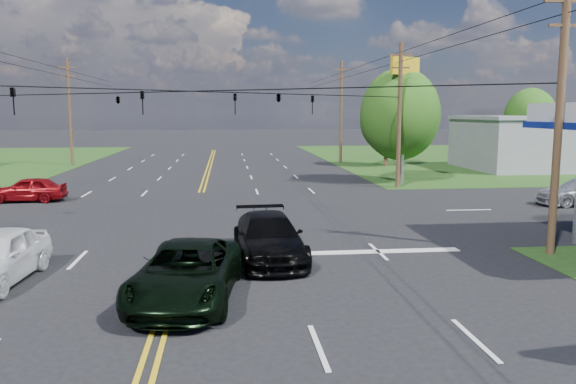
{
  "coord_description": "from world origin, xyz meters",
  "views": [
    {
      "loc": [
        1.59,
        -15.3,
        5.0
      ],
      "look_at": [
        3.95,
        6.0,
        1.96
      ],
      "focal_mm": 35.0,
      "sensor_mm": 36.0,
      "label": 1
    }
  ],
  "objects": [
    {
      "name": "ground",
      "position": [
        0.0,
        12.0,
        0.0
      ],
      "size": [
        280.0,
        280.0,
        0.0
      ],
      "primitive_type": "plane",
      "color": "black",
      "rests_on": "ground"
    },
    {
      "name": "grass_ne",
      "position": [
        35.0,
        44.0,
        0.0
      ],
      "size": [
        46.0,
        48.0,
        0.03
      ],
      "primitive_type": "cube",
      "color": "#203F14",
      "rests_on": "ground"
    },
    {
      "name": "stop_bar",
      "position": [
        5.0,
        4.0,
        0.0
      ],
      "size": [
        10.0,
        0.5,
        0.02
      ],
      "primitive_type": "cube",
      "color": "silver",
      "rests_on": "ground"
    },
    {
      "name": "retail_ne",
      "position": [
        30.0,
        32.0,
        2.2
      ],
      "size": [
        14.0,
        10.0,
        4.4
      ],
      "primitive_type": "cube",
      "color": "gray",
      "rests_on": "ground"
    },
    {
      "name": "pole_se",
      "position": [
        13.0,
        3.0,
        4.92
      ],
      "size": [
        1.6,
        0.28,
        9.5
      ],
      "color": "#49361F",
      "rests_on": "ground"
    },
    {
      "name": "pole_ne",
      "position": [
        13.0,
        21.0,
        4.92
      ],
      "size": [
        1.6,
        0.28,
        9.5
      ],
      "color": "#49361F",
      "rests_on": "ground"
    },
    {
      "name": "pole_left_far",
      "position": [
        -13.0,
        40.0,
        5.17
      ],
      "size": [
        1.6,
        0.28,
        10.0
      ],
      "color": "#49361F",
      "rests_on": "ground"
    },
    {
      "name": "pole_right_far",
      "position": [
        13.0,
        40.0,
        5.17
      ],
      "size": [
        1.6,
        0.28,
        10.0
      ],
      "color": "#49361F",
      "rests_on": "ground"
    },
    {
      "name": "span_wire_signals",
      "position": [
        0.0,
        12.0,
        6.0
      ],
      "size": [
        26.0,
        18.0,
        1.13
      ],
      "color": "black",
      "rests_on": "ground"
    },
    {
      "name": "power_lines",
      "position": [
        0.0,
        10.0,
        8.6
      ],
      "size": [
        26.04,
        100.0,
        0.64
      ],
      "color": "black",
      "rests_on": "ground"
    },
    {
      "name": "tree_right_a",
      "position": [
        14.0,
        24.0,
        4.87
      ],
      "size": [
        5.7,
        5.7,
        8.18
      ],
      "color": "#49361F",
      "rests_on": "ground"
    },
    {
      "name": "tree_right_b",
      "position": [
        16.5,
        36.0,
        4.22
      ],
      "size": [
        4.94,
        4.94,
        7.09
      ],
      "color": "#49361F",
      "rests_on": "ground"
    },
    {
      "name": "tree_far_r",
      "position": [
        34.0,
        42.0,
        4.54
      ],
      "size": [
        5.32,
        5.32,
        7.63
      ],
      "color": "#49361F",
      "rests_on": "ground"
    },
    {
      "name": "pickup_dkgreen",
      "position": [
        0.5,
        -0.56,
        0.76
      ],
      "size": [
        3.24,
        5.77,
        1.52
      ],
      "primitive_type": "imported",
      "rotation": [
        0.0,
        0.0,
        -0.13
      ],
      "color": "black",
      "rests_on": "ground"
    },
    {
      "name": "suv_black",
      "position": [
        3.0,
        3.41,
        0.77
      ],
      "size": [
        2.47,
        5.43,
        1.54
      ],
      "primitive_type": "imported",
      "rotation": [
        0.0,
        0.0,
        0.06
      ],
      "color": "black",
      "rests_on": "ground"
    },
    {
      "name": "sedan_red",
      "position": [
        -9.58,
        17.5,
        0.7
      ],
      "size": [
        4.12,
        1.68,
        1.4
      ],
      "primitive_type": "imported",
      "rotation": [
        0.0,
        0.0,
        -1.56
      ],
      "color": "maroon",
      "rests_on": "ground"
    },
    {
      "name": "polesign_ne",
      "position": [
        13.81,
        22.58,
        6.92
      ],
      "size": [
        2.3,
        1.22,
        8.76
      ],
      "color": "#A5A5AA",
      "rests_on": "ground"
    }
  ]
}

